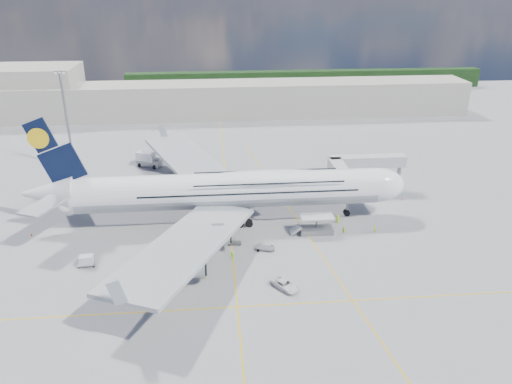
{
  "coord_description": "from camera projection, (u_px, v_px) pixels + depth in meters",
  "views": [
    {
      "loc": [
        -2.86,
        -83.54,
        46.92
      ],
      "look_at": [
        5.43,
        8.0,
        7.06
      ],
      "focal_mm": 35.0,
      "sensor_mm": 36.0,
      "label": 1
    }
  ],
  "objects": [
    {
      "name": "dolly_row_b",
      "position": [
        169.0,
        255.0,
        89.32
      ],
      "size": [
        3.35,
        2.45,
        1.9
      ],
      "rotation": [
        0.0,
        0.0,
        -0.31
      ],
      "color": "gray",
      "rests_on": "ground"
    },
    {
      "name": "cone_wing_right_inner",
      "position": [
        169.0,
        254.0,
        91.0
      ],
      "size": [
        0.4,
        0.4,
        0.51
      ],
      "color": "#FF450D",
      "rests_on": "ground"
    },
    {
      "name": "crew_tug",
      "position": [
        232.0,
        256.0,
        89.45
      ],
      "size": [
        1.19,
        0.82,
        1.69
      ],
      "primitive_type": "imported",
      "rotation": [
        0.0,
        0.0,
        -0.19
      ],
      "color": "#99DA17",
      "rests_on": "ground"
    },
    {
      "name": "baggage_tug",
      "position": [
        183.0,
        237.0,
        95.68
      ],
      "size": [
        3.42,
        2.08,
        2.0
      ],
      "rotation": [
        0.0,
        0.0,
        0.2
      ],
      "color": "white",
      "rests_on": "ground"
    },
    {
      "name": "crew_nose",
      "position": [
        375.0,
        229.0,
        98.78
      ],
      "size": [
        0.75,
        0.68,
        1.71
      ],
      "primitive_type": "imported",
      "rotation": [
        0.0,
        0.0,
        0.56
      ],
      "color": "#AEE818",
      "rests_on": "ground"
    },
    {
      "name": "tree_line",
      "position": [
        306.0,
        80.0,
        224.87
      ],
      "size": [
        160.0,
        6.0,
        8.0
      ],
      "primitive_type": "cube",
      "color": "#193814",
      "rests_on": "ground"
    },
    {
      "name": "cargo_loader",
      "position": [
        315.0,
        227.0,
        98.77
      ],
      "size": [
        8.53,
        3.2,
        3.67
      ],
      "color": "silver",
      "rests_on": "ground"
    },
    {
      "name": "catering_truck_inner",
      "position": [
        204.0,
        184.0,
        117.26
      ],
      "size": [
        7.44,
        3.89,
        4.22
      ],
      "rotation": [
        0.0,
        0.0,
        -0.21
      ],
      "color": "gray",
      "rests_on": "ground"
    },
    {
      "name": "jet_bridge",
      "position": [
        357.0,
        167.0,
        114.1
      ],
      "size": [
        18.8,
        12.1,
        8.5
      ],
      "color": "#B7B7BC",
      "rests_on": "ground"
    },
    {
      "name": "cone_nose",
      "position": [
        402.0,
        199.0,
        113.57
      ],
      "size": [
        0.38,
        0.38,
        0.48
      ],
      "color": "#FF450D",
      "rests_on": "ground"
    },
    {
      "name": "dolly_back",
      "position": [
        149.0,
        267.0,
        86.71
      ],
      "size": [
        3.42,
        1.84,
        0.5
      ],
      "rotation": [
        0.0,
        0.0,
        -0.01
      ],
      "color": "gray",
      "rests_on": "ground"
    },
    {
      "name": "terminal",
      "position": [
        219.0,
        100.0,
        179.65
      ],
      "size": [
        180.0,
        16.0,
        12.0
      ],
      "primitive_type": "cube",
      "color": "#B2AD9E",
      "rests_on": "ground"
    },
    {
      "name": "dolly_row_a",
      "position": [
        87.0,
        260.0,
        87.48
      ],
      "size": [
        3.26,
        1.89,
        1.99
      ],
      "rotation": [
        0.0,
        0.0,
        0.07
      ],
      "color": "gray",
      "rests_on": "ground"
    },
    {
      "name": "dolly_nose_near",
      "position": [
        235.0,
        243.0,
        94.86
      ],
      "size": [
        2.86,
        2.11,
        0.37
      ],
      "rotation": [
        0.0,
        0.0,
        -0.33
      ],
      "color": "gray",
      "rests_on": "ground"
    },
    {
      "name": "taxi_line_cross",
      "position": [
        237.0,
        307.0,
        76.96
      ],
      "size": [
        120.0,
        0.25,
        0.01
      ],
      "primitive_type": "cube",
      "color": "gold",
      "rests_on": "ground"
    },
    {
      "name": "crew_wing",
      "position": [
        204.0,
        275.0,
        83.91
      ],
      "size": [
        0.59,
        0.96,
        1.52
      ],
      "primitive_type": "imported",
      "rotation": [
        0.0,
        0.0,
        1.31
      ],
      "color": "#AAEF19",
      "rests_on": "ground"
    },
    {
      "name": "cone_wing_right_outer",
      "position": [
        181.0,
        286.0,
        81.61
      ],
      "size": [
        0.49,
        0.49,
        0.62
      ],
      "color": "#FF450D",
      "rests_on": "ground"
    },
    {
      "name": "dolly_row_c",
      "position": [
        204.0,
        237.0,
        95.56
      ],
      "size": [
        3.29,
        2.43,
        1.86
      ],
      "rotation": [
        0.0,
        0.0,
        0.33
      ],
      "color": "gray",
      "rests_on": "ground"
    },
    {
      "name": "crew_van",
      "position": [
        338.0,
        219.0,
        103.02
      ],
      "size": [
        0.94,
        1.01,
        1.73
      ],
      "primitive_type": "imported",
      "rotation": [
        0.0,
        0.0,
        2.19
      ],
      "color": "#C9FF1A",
      "rests_on": "ground"
    },
    {
      "name": "taxi_line_main",
      "position": [
        232.0,
        243.0,
        95.23
      ],
      "size": [
        0.25,
        220.0,
        0.01
      ],
      "primitive_type": "cube",
      "color": "gold",
      "rests_on": "ground"
    },
    {
      "name": "cone_wing_left_outer",
      "position": [
        141.0,
        187.0,
        119.85
      ],
      "size": [
        0.44,
        0.44,
        0.56
      ],
      "color": "#FF450D",
      "rests_on": "ground"
    },
    {
      "name": "crew_loader",
      "position": [
        343.0,
        231.0,
        98.37
      ],
      "size": [
        0.94,
        0.98,
        1.59
      ],
      "primitive_type": "imported",
      "rotation": [
        0.0,
        0.0,
        -0.95
      ],
      "color": "#AAE718",
      "rests_on": "ground"
    },
    {
      "name": "catering_truck_outer",
      "position": [
        149.0,
        160.0,
        132.95
      ],
      "size": [
        7.39,
        5.01,
        4.08
      ],
      "rotation": [
        0.0,
        0.0,
        -0.43
      ],
      "color": "gray",
      "rests_on": "ground"
    },
    {
      "name": "cone_tail",
      "position": [
        31.0,
        234.0,
        98.04
      ],
      "size": [
        0.39,
        0.39,
        0.5
      ],
      "color": "#FF450D",
      "rests_on": "ground"
    },
    {
      "name": "dolly_nose_far",
      "position": [
        265.0,
        248.0,
        92.96
      ],
      "size": [
        3.85,
        2.84,
        0.5
      ],
      "rotation": [
        0.0,
        0.0,
        -0.33
      ],
      "color": "gray",
      "rests_on": "ground"
    },
    {
      "name": "taxi_line_diag",
      "position": [
        295.0,
        217.0,
        105.53
      ],
      "size": [
        14.16,
        99.06,
        0.01
      ],
      "primitive_type": "cube",
      "rotation": [
        0.0,
        0.0,
        0.14
      ],
      "color": "gold",
      "rests_on": "ground"
    },
    {
      "name": "light_mast",
      "position": [
        67.0,
        119.0,
        127.79
      ],
      "size": [
        3.0,
        0.7,
        25.5
      ],
      "color": "gray",
      "rests_on": "ground"
    },
    {
      "name": "hangar",
      "position": [
        22.0,
        92.0,
        177.24
      ],
      "size": [
        40.0,
        22.0,
        18.0
      ],
      "primitive_type": "cube",
      "color": "#B2AD9E",
      "rests_on": "ground"
    },
    {
      "name": "ground",
      "position": [
        232.0,
        243.0,
        95.23
      ],
      "size": [
        300.0,
        300.0,
        0.0
      ],
      "primitive_type": "plane",
      "color": "gray",
      "rests_on": "ground"
    },
    {
      "name": "cone_wing_left_inner",
      "position": [
        188.0,
        185.0,
        121.19
      ],
      "size": [
        0.42,
        0.42,
        0.54
      ],
      "color": "#FF450D",
      "rests_on": "ground"
    },
    {
      "name": "service_van",
      "position": [
        285.0,
        285.0,
        81.24
      ],
      "size": [
        4.95,
        5.47,
        1.41
      ],
      "primitive_type": "imported",
      "rotation": [
        0.0,
        0.0,
        0.65
      ],
      "color": "white",
      "rests_on": "ground"
    },
    {
      "name": "airliner",
      "position": [
        230.0,
        190.0,
        101.66
      ],
      "size": [
        77.26,
        79.15,
        23.71
      ],
      "color": "white",
      "rests_on": "ground"
    }
  ]
}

